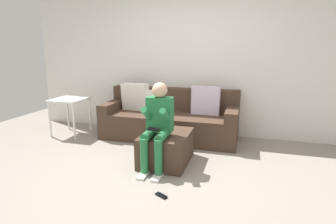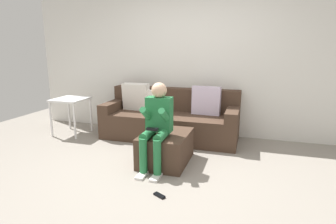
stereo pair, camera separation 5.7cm
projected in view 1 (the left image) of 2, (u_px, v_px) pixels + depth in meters
ground_plane at (159, 177)px, 3.34m from camera, size 8.03×8.03×0.00m
wall_back at (193, 63)px, 4.89m from camera, size 6.18×0.10×2.55m
couch_sectional at (170, 119)px, 4.79m from camera, size 2.29×0.86×0.92m
ottoman at (166, 148)px, 3.75m from camera, size 0.60×0.79×0.41m
person_seated at (158, 122)px, 3.49m from camera, size 0.33×0.62×1.10m
side_table at (70, 104)px, 4.91m from camera, size 0.54×0.56×0.65m
remote_near_ottoman at (161, 196)px, 2.91m from camera, size 0.15×0.11×0.02m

